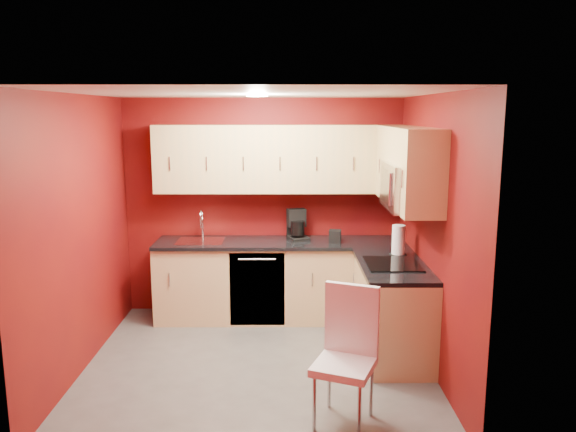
{
  "coord_description": "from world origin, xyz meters",
  "views": [
    {
      "loc": [
        0.27,
        -4.96,
        2.34
      ],
      "look_at": [
        0.28,
        0.55,
        1.32
      ],
      "focal_mm": 35.0,
      "sensor_mm": 36.0,
      "label": 1
    }
  ],
  "objects_px": {
    "microwave": "(408,186)",
    "coffee_maker": "(298,225)",
    "dining_chair": "(344,358)",
    "paper_towel": "(398,240)",
    "sink": "(200,238)",
    "napkin_holder": "(335,236)"
  },
  "relations": [
    {
      "from": "microwave",
      "to": "dining_chair",
      "type": "relative_size",
      "value": 0.73
    },
    {
      "from": "coffee_maker",
      "to": "dining_chair",
      "type": "height_order",
      "value": "coffee_maker"
    },
    {
      "from": "napkin_holder",
      "to": "paper_towel",
      "type": "distance_m",
      "value": 0.82
    },
    {
      "from": "sink",
      "to": "napkin_holder",
      "type": "height_order",
      "value": "sink"
    },
    {
      "from": "paper_towel",
      "to": "dining_chair",
      "type": "xyz_separation_m",
      "value": [
        -0.7,
        -1.59,
        -0.54
      ]
    },
    {
      "from": "dining_chair",
      "to": "napkin_holder",
      "type": "bearing_deg",
      "value": 109.33
    },
    {
      "from": "paper_towel",
      "to": "sink",
      "type": "bearing_deg",
      "value": 162.95
    },
    {
      "from": "coffee_maker",
      "to": "paper_towel",
      "type": "distance_m",
      "value": 1.23
    },
    {
      "from": "coffee_maker",
      "to": "paper_towel",
      "type": "height_order",
      "value": "coffee_maker"
    },
    {
      "from": "sink",
      "to": "coffee_maker",
      "type": "relative_size",
      "value": 1.52
    },
    {
      "from": "paper_towel",
      "to": "dining_chair",
      "type": "bearing_deg",
      "value": -113.77
    },
    {
      "from": "dining_chair",
      "to": "microwave",
      "type": "bearing_deg",
      "value": 82.9
    },
    {
      "from": "sink",
      "to": "microwave",
      "type": "bearing_deg",
      "value": -25.6
    },
    {
      "from": "microwave",
      "to": "coffee_maker",
      "type": "bearing_deg",
      "value": 132.69
    },
    {
      "from": "napkin_holder",
      "to": "paper_towel",
      "type": "bearing_deg",
      "value": -43.42
    },
    {
      "from": "coffee_maker",
      "to": "napkin_holder",
      "type": "height_order",
      "value": "coffee_maker"
    },
    {
      "from": "sink",
      "to": "coffee_maker",
      "type": "distance_m",
      "value": 1.11
    },
    {
      "from": "microwave",
      "to": "coffee_maker",
      "type": "distance_m",
      "value": 1.57
    },
    {
      "from": "sink",
      "to": "napkin_holder",
      "type": "xyz_separation_m",
      "value": [
        1.51,
        -0.08,
        0.04
      ]
    },
    {
      "from": "dining_chair",
      "to": "paper_towel",
      "type": "bearing_deg",
      "value": 88.47
    },
    {
      "from": "microwave",
      "to": "napkin_holder",
      "type": "xyz_separation_m",
      "value": [
        -0.58,
        0.92,
        -0.68
      ]
    },
    {
      "from": "microwave",
      "to": "napkin_holder",
      "type": "height_order",
      "value": "microwave"
    }
  ]
}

